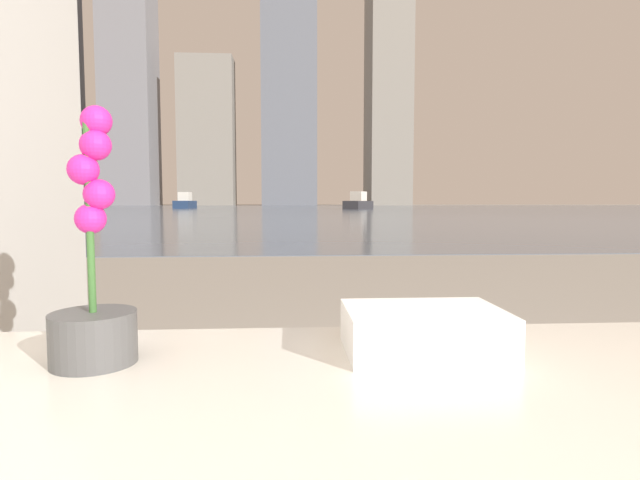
# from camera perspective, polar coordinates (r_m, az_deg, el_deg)

# --- Properties ---
(potted_orchid) EXTENTS (0.14, 0.14, 0.43)m
(potted_orchid) POSITION_cam_1_polar(r_m,az_deg,el_deg) (0.92, -24.46, -5.28)
(potted_orchid) COLOR #4C4C4C
(potted_orchid) RESTS_ON bathtub
(towel_stack) EXTENTS (0.28, 0.20, 0.08)m
(towel_stack) POSITION_cam_1_polar(r_m,az_deg,el_deg) (0.93, 11.73, -10.08)
(towel_stack) COLOR white
(towel_stack) RESTS_ON bathtub
(harbor_water) EXTENTS (180.00, 110.00, 0.01)m
(harbor_water) POSITION_cam_1_polar(r_m,az_deg,el_deg) (61.92, -3.25, 3.65)
(harbor_water) COLOR slate
(harbor_water) RESTS_ON ground_plane
(harbor_boat_0) EXTENTS (3.83, 5.22, 1.87)m
(harbor_boat_0) POSITION_cam_1_polar(r_m,az_deg,el_deg) (53.39, 4.43, 4.25)
(harbor_boat_0) COLOR #2D2D33
(harbor_boat_0) RESTS_ON harbor_water
(harbor_boat_2) EXTENTS (1.86, 5.21, 1.94)m
(harbor_boat_2) POSITION_cam_1_polar(r_m,az_deg,el_deg) (62.26, -15.16, 4.14)
(harbor_boat_2) COLOR navy
(harbor_boat_2) RESTS_ON harbor_water
(skyline_tower_0) EXTENTS (12.41, 8.79, 84.79)m
(skyline_tower_0) POSITION_cam_1_polar(r_m,az_deg,el_deg) (136.19, -28.84, 21.63)
(skyline_tower_0) COLOR slate
(skyline_tower_0) RESTS_ON ground_plane
(skyline_tower_1) EXTENTS (11.02, 10.83, 62.93)m
(skyline_tower_1) POSITION_cam_1_polar(r_m,az_deg,el_deg) (127.11, -21.03, 18.05)
(skyline_tower_1) COLOR slate
(skyline_tower_1) RESTS_ON ground_plane
(skyline_tower_2) EXTENTS (12.53, 7.37, 33.67)m
(skyline_tower_2) POSITION_cam_1_polar(r_m,az_deg,el_deg) (120.51, -12.80, 11.91)
(skyline_tower_2) COLOR gray
(skyline_tower_2) RESTS_ON ground_plane
(skyline_tower_3) EXTENTS (12.39, 12.30, 58.10)m
(skyline_tower_3) POSITION_cam_1_polar(r_m,az_deg,el_deg) (121.27, -3.56, 17.84)
(skyline_tower_3) COLOR slate
(skyline_tower_3) RESTS_ON ground_plane
(skyline_tower_4) EXTENTS (9.44, 12.76, 62.28)m
(skyline_tower_4) POSITION_cam_1_polar(r_m,az_deg,el_deg) (123.96, 7.78, 18.50)
(skyline_tower_4) COLOR gray
(skyline_tower_4) RESTS_ON ground_plane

